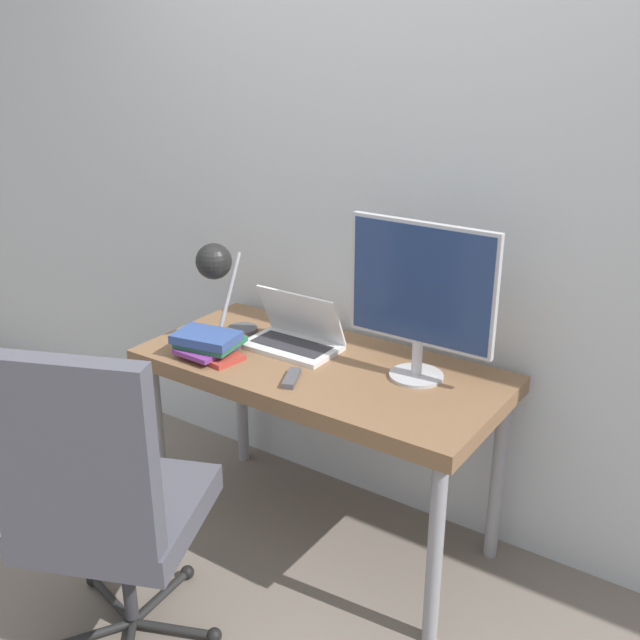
# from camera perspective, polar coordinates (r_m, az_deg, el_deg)

# --- Properties ---
(ground_plane) EXTENTS (12.00, 12.00, 0.00)m
(ground_plane) POSITION_cam_1_polar(r_m,az_deg,el_deg) (2.87, -3.70, -19.01)
(ground_plane) COLOR #70665B
(wall_back) EXTENTS (8.00, 0.05, 2.60)m
(wall_back) POSITION_cam_1_polar(r_m,az_deg,el_deg) (2.81, 4.46, 9.94)
(wall_back) COLOR silver
(wall_back) RESTS_ON ground_plane
(desk) EXTENTS (1.32, 0.63, 0.74)m
(desk) POSITION_cam_1_polar(r_m,az_deg,el_deg) (2.71, 0.04, -4.71)
(desk) COLOR brown
(desk) RESTS_ON ground_plane
(laptop) EXTENTS (0.35, 0.22, 0.21)m
(laptop) POSITION_cam_1_polar(r_m,az_deg,el_deg) (2.80, -1.94, -1.22)
(laptop) COLOR silver
(laptop) RESTS_ON desk
(monitor) EXTENTS (0.52, 0.19, 0.54)m
(monitor) POSITION_cam_1_polar(r_m,az_deg,el_deg) (2.48, 7.69, 2.12)
(monitor) COLOR #B7B7BC
(monitor) RESTS_ON desk
(desk_lamp) EXTENTS (0.13, 0.27, 0.39)m
(desk_lamp) POSITION_cam_1_polar(r_m,az_deg,el_deg) (2.79, -7.87, 3.90)
(desk_lamp) COLOR #4C4C51
(desk_lamp) RESTS_ON desk
(office_chair) EXTENTS (0.65, 0.65, 1.08)m
(office_chair) POSITION_cam_1_polar(r_m,az_deg,el_deg) (2.33, -16.27, -12.74)
(office_chair) COLOR black
(office_chair) RESTS_ON ground_plane
(book_stack) EXTENTS (0.27, 0.22, 0.09)m
(book_stack) POSITION_cam_1_polar(r_m,az_deg,el_deg) (2.76, -8.53, -1.81)
(book_stack) COLOR #B2382D
(book_stack) RESTS_ON desk
(tv_remote) EXTENTS (0.09, 0.14, 0.02)m
(tv_remote) POSITION_cam_1_polar(r_m,az_deg,el_deg) (2.55, -2.23, -4.43)
(tv_remote) COLOR #4C4C51
(tv_remote) RESTS_ON desk
(game_controller) EXTENTS (0.14, 0.10, 0.04)m
(game_controller) POSITION_cam_1_polar(r_m,az_deg,el_deg) (2.81, -9.40, -1.93)
(game_controller) COLOR black
(game_controller) RESTS_ON desk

